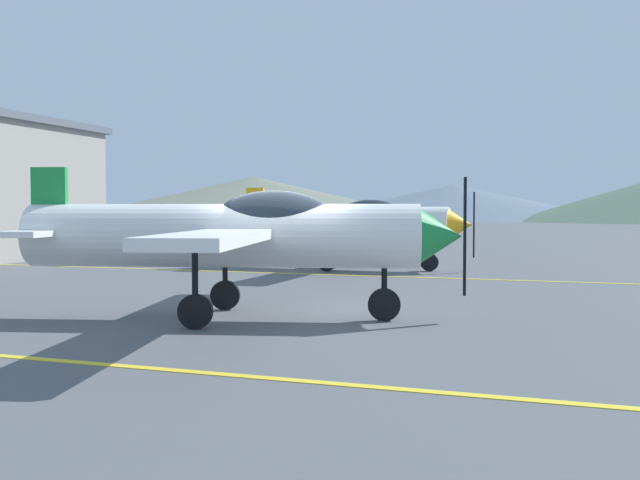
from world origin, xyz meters
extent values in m
plane|color=#54565B|center=(0.00, 0.00, 0.00)|extent=(400.00, 400.00, 0.00)
cube|color=yellow|center=(0.00, -4.63, 0.01)|extent=(80.00, 0.16, 0.01)
cube|color=yellow|center=(0.00, 8.57, 0.01)|extent=(80.00, 0.16, 0.01)
cylinder|color=white|center=(-1.10, -0.59, 1.55)|extent=(7.32, 2.92, 1.17)
cone|color=#1E8C3F|center=(2.78, 0.39, 1.55)|extent=(0.97, 1.15, 1.00)
cube|color=black|center=(3.19, 0.49, 1.55)|extent=(0.07, 0.13, 2.13)
ellipsoid|color=#1E2833|center=(-0.17, -0.36, 1.90)|extent=(2.30, 1.45, 0.96)
cube|color=white|center=(-0.69, -0.49, 1.60)|extent=(3.44, 9.39, 0.17)
cube|color=white|center=(-4.31, -1.41, 1.60)|extent=(1.40, 2.87, 0.11)
cube|color=#1E8C3F|center=(-4.31, -1.41, 2.19)|extent=(0.68, 0.29, 1.28)
cylinder|color=black|center=(1.79, 0.14, 0.83)|extent=(0.11, 0.11, 1.07)
cylinder|color=black|center=(1.79, 0.14, 0.30)|extent=(0.61, 0.27, 0.60)
cylinder|color=black|center=(-1.02, -1.78, 0.83)|extent=(0.11, 0.11, 1.07)
cylinder|color=black|center=(-1.02, -1.78, 0.30)|extent=(0.61, 0.27, 0.60)
cylinder|color=black|center=(-1.60, 0.49, 0.83)|extent=(0.11, 0.11, 1.07)
cylinder|color=black|center=(-1.60, 0.49, 0.30)|extent=(0.61, 0.27, 0.60)
cylinder|color=white|center=(-2.29, 10.90, 1.55)|extent=(7.25, 1.17, 1.17)
cone|color=#F2A519|center=(1.71, 10.90, 1.55)|extent=(0.75, 1.00, 1.00)
cube|color=black|center=(2.13, 10.90, 1.55)|extent=(0.04, 0.13, 2.13)
ellipsoid|color=#1E2833|center=(-1.33, 10.90, 1.90)|extent=(2.13, 0.96, 0.96)
cube|color=white|center=(-1.87, 10.90, 1.60)|extent=(1.17, 9.39, 0.17)
cube|color=white|center=(-5.60, 10.90, 1.60)|extent=(0.75, 2.77, 0.11)
cube|color=#F2A519|center=(-5.60, 10.90, 2.19)|extent=(0.67, 0.13, 1.28)
cylinder|color=black|center=(0.69, 10.90, 0.83)|extent=(0.11, 0.11, 1.07)
cylinder|color=black|center=(0.69, 10.90, 0.30)|extent=(0.60, 0.13, 0.60)
cylinder|color=black|center=(-2.51, 9.73, 0.83)|extent=(0.11, 0.11, 1.07)
cylinder|color=black|center=(-2.51, 9.73, 0.30)|extent=(0.60, 0.13, 0.60)
cylinder|color=black|center=(-2.50, 12.08, 0.83)|extent=(0.11, 0.11, 1.07)
cylinder|color=black|center=(-2.50, 12.08, 0.30)|extent=(0.60, 0.13, 0.60)
cone|color=slate|center=(-64.27, 140.42, 4.95)|extent=(87.34, 87.34, 9.91)
cone|color=slate|center=(-18.35, 145.78, 3.83)|extent=(71.66, 71.66, 7.65)
camera|label=1|loc=(4.85, -12.37, 2.02)|focal=39.73mm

